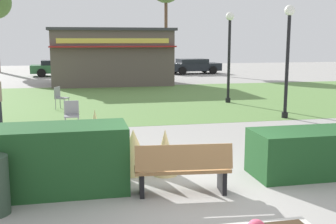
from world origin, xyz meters
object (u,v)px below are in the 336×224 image
cafe_chair_west (72,113)px  parked_car_west_slot (59,67)px  food_kiosk (112,56)px  parked_car_center_slot (124,67)px  cafe_chair_east (60,96)px  lamppost_far (229,46)px  park_bench (183,169)px  parked_car_east_slot (193,66)px  lamppost_mid (288,47)px

cafe_chair_west → parked_car_west_slot: bearing=93.5°
food_kiosk → parked_car_center_slot: (1.49, 6.90, -1.07)m
cafe_chair_west → parked_car_center_slot: parked_car_center_slot is taller
food_kiosk → cafe_chair_west: food_kiosk is taller
cafe_chair_east → parked_car_west_slot: size_ratio=0.21×
lamppost_far → cafe_chair_west: lamppost_far is taller
food_kiosk → parked_car_center_slot: 7.14m
lamppost_far → food_kiosk: lamppost_far is taller
park_bench → parked_car_west_slot: bearing=97.1°
food_kiosk → parked_car_east_slot: bearing=44.1°
park_bench → parked_car_east_slot: parked_car_east_slot is taller
cafe_chair_west → food_kiosk: bearing=80.3°
lamppost_far → cafe_chair_west: (-6.64, -4.43, -1.94)m
parked_car_west_slot → parked_car_center_slot: bearing=0.0°
lamppost_mid → parked_car_east_slot: 19.82m
lamppost_mid → parked_car_center_slot: lamppost_mid is taller
parked_car_east_slot → parked_car_west_slot: bearing=180.0°
park_bench → lamppost_far: (4.64, 10.42, 1.99)m
food_kiosk → cafe_chair_west: size_ratio=8.30×
parked_car_east_slot → parked_car_center_slot: bearing=180.0°
parked_car_center_slot → lamppost_mid: bearing=-79.6°
parked_car_west_slot → parked_car_east_slot: (10.62, -0.00, 0.00)m
park_bench → parked_car_west_slot: parked_car_west_slot is taller
parked_car_center_slot → parked_car_east_slot: (5.62, -0.00, 0.00)m
lamppost_mid → parked_car_east_slot: size_ratio=0.89×
food_kiosk → cafe_chair_east: size_ratio=8.30×
cafe_chair_west → parked_car_center_slot: 20.49m
lamppost_far → cafe_chair_west: size_ratio=4.38×
park_bench → parked_car_east_slot: (7.37, 26.13, 0.16)m
park_bench → lamppost_far: lamppost_far is taller
lamppost_mid → cafe_chair_west: 7.61m
food_kiosk → parked_car_east_slot: 9.96m
lamppost_mid → food_kiosk: 13.73m
food_kiosk → cafe_chair_west: bearing=-99.7°
parked_car_center_slot → cafe_chair_west: bearing=-100.5°
lamppost_far → parked_car_east_slot: lamppost_far is taller
cafe_chair_west → parked_car_east_slot: bearing=65.0°
cafe_chair_east → cafe_chair_west: bearing=-82.8°
lamppost_far → food_kiosk: bearing=116.4°
food_kiosk → cafe_chair_east: bearing=-106.8°
lamppost_mid → cafe_chair_west: bearing=-176.0°
lamppost_mid → lamppost_far: (-0.70, 3.92, 0.00)m
cafe_chair_west → parked_car_center_slot: size_ratio=0.21×
lamppost_mid → parked_car_east_slot: lamppost_mid is taller
parked_car_center_slot → cafe_chair_east: bearing=-104.8°
park_bench → lamppost_mid: 8.64m
cafe_chair_east → parked_car_east_slot: parked_car_east_slot is taller
parked_car_center_slot → park_bench: bearing=-93.8°
lamppost_far → parked_car_center_slot: 16.08m
park_bench → cafe_chair_east: 10.37m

